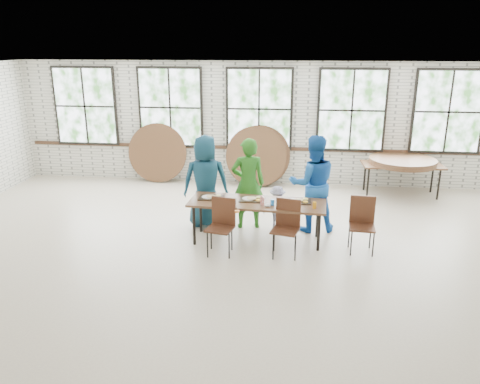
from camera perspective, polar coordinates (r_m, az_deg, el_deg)
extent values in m
plane|color=beige|center=(7.78, -0.34, -8.29)|extent=(12.00, 12.00, 0.00)
plane|color=white|center=(6.99, -0.39, 14.36)|extent=(12.00, 12.00, 0.00)
plane|color=silver|center=(11.62, 2.35, 8.31)|extent=(12.00, 0.00, 12.00)
plane|color=silver|center=(3.21, -10.70, -19.38)|extent=(12.00, 0.00, 12.00)
cube|color=#422819|center=(11.71, 2.30, 5.39)|extent=(11.80, 0.05, 0.08)
cube|color=black|center=(12.62, -18.32, 9.92)|extent=(1.62, 0.05, 1.97)
cube|color=white|center=(12.58, -18.39, 9.89)|extent=(1.50, 0.01, 1.85)
cube|color=black|center=(11.87, -8.47, 10.17)|extent=(1.62, 0.05, 1.97)
cube|color=white|center=(11.84, -8.52, 10.14)|extent=(1.50, 0.01, 1.85)
cube|color=black|center=(11.50, 2.35, 10.10)|extent=(1.62, 0.05, 1.97)
cube|color=white|center=(11.47, 2.33, 10.08)|extent=(1.50, 0.01, 1.85)
cube|color=black|center=(11.55, 13.45, 9.67)|extent=(1.62, 0.05, 1.97)
cube|color=white|center=(11.52, 13.47, 9.64)|extent=(1.50, 0.01, 1.85)
cube|color=black|center=(12.01, 24.05, 8.92)|extent=(1.62, 0.05, 1.97)
cube|color=white|center=(11.98, 24.09, 8.89)|extent=(1.50, 0.01, 1.85)
cube|color=brown|center=(8.24, 2.11, -1.34)|extent=(2.45, 0.96, 0.04)
cylinder|color=black|center=(8.24, -5.62, -4.16)|extent=(0.05, 0.05, 0.70)
cylinder|color=black|center=(8.78, -4.81, -2.71)|extent=(0.05, 0.05, 0.70)
cylinder|color=black|center=(8.08, 9.59, -4.78)|extent=(0.05, 0.05, 0.70)
cylinder|color=black|center=(8.64, 9.41, -3.26)|extent=(0.05, 0.05, 0.70)
cube|color=#4C2919|center=(7.82, -2.49, -4.52)|extent=(0.50, 0.48, 0.03)
cube|color=#4C2919|center=(7.90, -2.01, -2.35)|extent=(0.42, 0.12, 0.50)
cylinder|color=black|center=(7.79, -3.98, -6.50)|extent=(0.02, 0.02, 0.44)
cylinder|color=black|center=(8.10, -3.54, -5.51)|extent=(0.02, 0.02, 0.44)
cylinder|color=black|center=(7.74, -1.34, -6.64)|extent=(0.02, 0.02, 0.44)
cylinder|color=black|center=(8.04, -1.01, -5.64)|extent=(0.02, 0.02, 0.44)
cube|color=#4C2919|center=(7.78, 5.49, -4.72)|extent=(0.50, 0.49, 0.03)
cube|color=#4C2919|center=(7.86, 5.90, -2.54)|extent=(0.42, 0.13, 0.50)
cylinder|color=black|center=(7.72, 4.07, -6.73)|extent=(0.02, 0.02, 0.44)
cylinder|color=black|center=(8.03, 4.18, -5.73)|extent=(0.02, 0.02, 0.44)
cylinder|color=black|center=(7.72, 6.75, -6.83)|extent=(0.02, 0.02, 0.44)
cylinder|color=black|center=(8.03, 6.76, -5.82)|extent=(0.02, 0.02, 0.44)
cube|color=#4C2919|center=(8.14, 14.64, -4.20)|extent=(0.44, 0.43, 0.03)
cube|color=#4C2919|center=(8.23, 14.70, -2.09)|extent=(0.42, 0.06, 0.50)
cylinder|color=black|center=(8.05, 13.40, -6.13)|extent=(0.02, 0.02, 0.44)
cylinder|color=black|center=(8.36, 13.15, -5.19)|extent=(0.02, 0.02, 0.44)
cylinder|color=black|center=(8.11, 15.94, -6.18)|extent=(0.02, 0.02, 0.44)
cylinder|color=black|center=(8.41, 15.59, -5.25)|extent=(0.02, 0.02, 0.44)
imported|color=navy|center=(8.93, -4.19, 1.31)|extent=(0.96, 0.72, 1.78)
imported|color=#276C1D|center=(8.82, 0.99, 1.04)|extent=(0.71, 0.53, 1.75)
imported|color=#1F1543|center=(8.93, 4.56, -1.88)|extent=(0.58, 0.38, 0.84)
imported|color=blue|center=(8.78, 8.85, 1.01)|extent=(0.99, 0.83, 1.82)
cube|color=brown|center=(11.41, 19.17, 3.14)|extent=(1.84, 0.84, 0.04)
cylinder|color=black|center=(11.10, 15.34, 1.12)|extent=(0.04, 0.04, 0.70)
cylinder|color=black|center=(11.62, 14.96, 1.90)|extent=(0.04, 0.04, 0.70)
cylinder|color=black|center=(11.45, 23.07, 0.81)|extent=(0.04, 0.04, 0.70)
cylinder|color=black|center=(11.96, 22.37, 1.58)|extent=(0.04, 0.04, 0.70)
cube|color=black|center=(8.43, -3.52, -0.70)|extent=(0.44, 0.33, 0.02)
cube|color=black|center=(8.32, 1.45, -0.92)|extent=(0.44, 0.33, 0.02)
cube|color=black|center=(8.30, 7.13, -1.11)|extent=(0.44, 0.33, 0.02)
cylinder|color=black|center=(8.05, -0.89, -1.28)|extent=(0.09, 0.09, 0.09)
cube|color=red|center=(8.07, 2.74, -1.19)|extent=(0.06, 0.06, 0.11)
cylinder|color=blue|center=(8.07, 3.97, -1.25)|extent=(0.07, 0.07, 0.10)
cylinder|color=orange|center=(8.00, 9.06, -1.58)|extent=(0.07, 0.07, 0.11)
cylinder|color=white|center=(7.97, 5.52, -1.56)|extent=(0.17, 0.17, 0.10)
ellipsoid|color=white|center=(8.00, 3.35, -1.60)|extent=(0.11, 0.11, 0.05)
ellipsoid|color=white|center=(8.16, 6.55, -1.31)|extent=(0.11, 0.11, 0.05)
cylinder|color=brown|center=(11.40, 19.19, 3.34)|extent=(1.50, 1.50, 0.04)
cylinder|color=brown|center=(11.39, 19.21, 3.56)|extent=(1.50, 1.50, 0.04)
cylinder|color=brown|center=(11.38, 19.24, 3.77)|extent=(1.50, 1.50, 0.04)
cylinder|color=brown|center=(12.03, -10.04, 4.66)|extent=(1.50, 0.27, 1.49)
cylinder|color=brown|center=(11.57, 2.42, 4.40)|extent=(1.50, 0.26, 1.49)
cylinder|color=brown|center=(11.48, 1.98, 4.29)|extent=(1.50, 0.29, 1.49)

